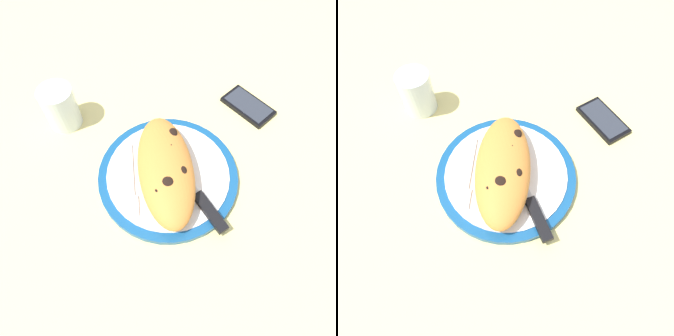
% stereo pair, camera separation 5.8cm
% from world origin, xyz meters
% --- Properties ---
extents(ground_plane, '(1.50, 1.50, 0.03)m').
position_xyz_m(ground_plane, '(0.00, 0.00, -0.01)').
color(ground_plane, '#E5D684').
extents(plate, '(0.28, 0.28, 0.02)m').
position_xyz_m(plate, '(0.00, 0.00, 0.01)').
color(plate, navy).
rests_on(plate, ground_plane).
extents(calzone, '(0.26, 0.14, 0.06)m').
position_xyz_m(calzone, '(0.01, -0.01, 0.05)').
color(calzone, orange).
rests_on(calzone, plate).
extents(fork, '(0.16, 0.04, 0.00)m').
position_xyz_m(fork, '(0.01, -0.07, 0.02)').
color(fork, silver).
rests_on(fork, plate).
extents(knife, '(0.21, 0.08, 0.01)m').
position_xyz_m(knife, '(0.07, 0.04, 0.02)').
color(knife, silver).
rests_on(knife, plate).
extents(smartphone, '(0.13, 0.11, 0.01)m').
position_xyz_m(smartphone, '(-0.12, 0.23, 0.01)').
color(smartphone, black).
rests_on(smartphone, ground_plane).
extents(water_glass, '(0.07, 0.07, 0.10)m').
position_xyz_m(water_glass, '(-0.20, -0.18, 0.04)').
color(water_glass, silver).
rests_on(water_glass, ground_plane).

